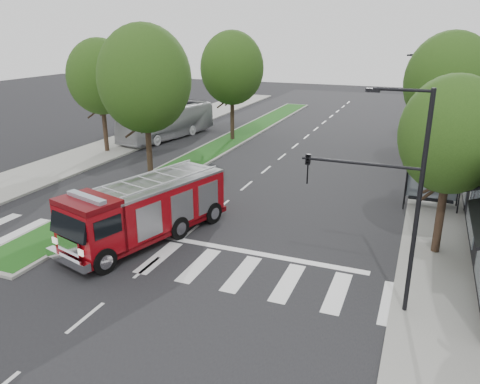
% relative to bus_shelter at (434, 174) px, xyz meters
% --- Properties ---
extents(ground, '(140.00, 140.00, 0.00)m').
position_rel_bus_shelter_xyz_m(ground, '(-11.20, -8.15, -2.04)').
color(ground, black).
rests_on(ground, ground).
extents(sidewalk_right, '(5.00, 80.00, 0.15)m').
position_rel_bus_shelter_xyz_m(sidewalk_right, '(1.30, 1.85, -1.96)').
color(sidewalk_right, gray).
rests_on(sidewalk_right, ground).
extents(sidewalk_left, '(5.00, 80.00, 0.15)m').
position_rel_bus_shelter_xyz_m(sidewalk_left, '(-25.70, 1.85, -1.96)').
color(sidewalk_left, gray).
rests_on(sidewalk_left, ground).
extents(median, '(3.00, 50.00, 0.15)m').
position_rel_bus_shelter_xyz_m(median, '(-17.20, 9.85, -1.96)').
color(median, gray).
rests_on(median, ground).
extents(bus_shelter, '(3.20, 1.60, 2.61)m').
position_rel_bus_shelter_xyz_m(bus_shelter, '(0.00, 0.00, 0.00)').
color(bus_shelter, black).
rests_on(bus_shelter, ground).
extents(tree_right_near, '(4.40, 4.40, 8.05)m').
position_rel_bus_shelter_xyz_m(tree_right_near, '(0.30, -6.15, 3.47)').
color(tree_right_near, black).
rests_on(tree_right_near, ground).
extents(tree_right_mid, '(5.60, 5.60, 9.72)m').
position_rel_bus_shelter_xyz_m(tree_right_mid, '(0.30, 5.85, 4.45)').
color(tree_right_mid, black).
rests_on(tree_right_mid, ground).
extents(tree_right_far, '(5.00, 5.00, 8.73)m').
position_rel_bus_shelter_xyz_m(tree_right_far, '(0.30, 15.85, 3.80)').
color(tree_right_far, black).
rests_on(tree_right_far, ground).
extents(tree_median_near, '(5.80, 5.80, 10.16)m').
position_rel_bus_shelter_xyz_m(tree_median_near, '(-17.20, -2.15, 4.77)').
color(tree_median_near, black).
rests_on(tree_median_near, ground).
extents(tree_median_far, '(5.60, 5.60, 9.72)m').
position_rel_bus_shelter_xyz_m(tree_median_far, '(-17.20, 11.85, 4.45)').
color(tree_median_far, black).
rests_on(tree_median_far, ground).
extents(tree_left_mid, '(5.20, 5.20, 9.16)m').
position_rel_bus_shelter_xyz_m(tree_left_mid, '(-25.20, 3.85, 4.12)').
color(tree_left_mid, black).
rests_on(tree_left_mid, ground).
extents(streetlight_right_near, '(4.08, 0.22, 8.00)m').
position_rel_bus_shelter_xyz_m(streetlight_right_near, '(-1.59, -11.65, 2.63)').
color(streetlight_right_near, black).
rests_on(streetlight_right_near, ground).
extents(streetlight_right_far, '(2.11, 0.20, 8.00)m').
position_rel_bus_shelter_xyz_m(streetlight_right_far, '(-0.85, 11.85, 2.44)').
color(streetlight_right_far, black).
rests_on(streetlight_right_far, ground).
extents(fire_engine, '(5.06, 9.38, 3.12)m').
position_rel_bus_shelter_xyz_m(fire_engine, '(-12.76, -9.55, -0.54)').
color(fire_engine, '#550408').
rests_on(fire_engine, ground).
extents(city_bus, '(4.56, 11.39, 3.09)m').
position_rel_bus_shelter_xyz_m(city_bus, '(-23.20, 10.52, -0.49)').
color(city_bus, '#ACADB1').
rests_on(city_bus, ground).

